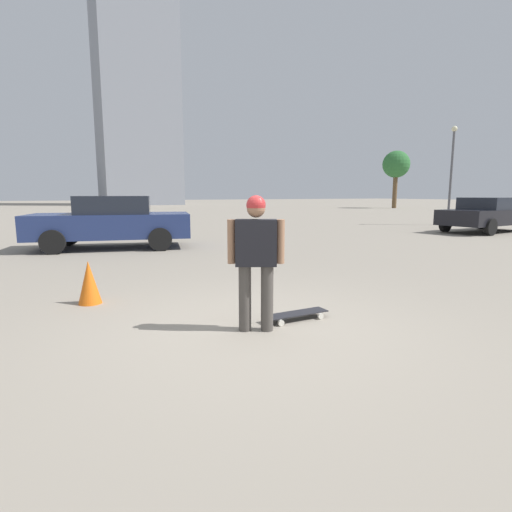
{
  "coord_description": "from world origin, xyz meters",
  "views": [
    {
      "loc": [
        -2.09,
        -4.01,
        1.59
      ],
      "look_at": [
        0.0,
        0.0,
        0.89
      ],
      "focal_mm": 28.0,
      "sensor_mm": 36.0,
      "label": 1
    }
  ],
  "objects_px": {
    "person": "(256,253)",
    "car_parked_far": "(487,214)",
    "traffic_cone": "(89,282)",
    "skateboard": "(296,314)",
    "car_parked_near": "(112,221)"
  },
  "relations": [
    {
      "from": "person",
      "to": "skateboard",
      "type": "height_order",
      "value": "person"
    },
    {
      "from": "car_parked_far",
      "to": "traffic_cone",
      "type": "distance_m",
      "value": 16.64
    },
    {
      "from": "person",
      "to": "skateboard",
      "type": "bearing_deg",
      "value": 37.39
    },
    {
      "from": "car_parked_near",
      "to": "traffic_cone",
      "type": "height_order",
      "value": "car_parked_near"
    },
    {
      "from": "person",
      "to": "traffic_cone",
      "type": "xyz_separation_m",
      "value": [
        -1.62,
        2.16,
        -0.6
      ]
    },
    {
      "from": "person",
      "to": "car_parked_far",
      "type": "relative_size",
      "value": 0.34
    },
    {
      "from": "skateboard",
      "to": "traffic_cone",
      "type": "xyz_separation_m",
      "value": [
        -2.25,
        2.05,
        0.24
      ]
    },
    {
      "from": "car_parked_near",
      "to": "traffic_cone",
      "type": "distance_m",
      "value": 6.39
    },
    {
      "from": "person",
      "to": "car_parked_near",
      "type": "relative_size",
      "value": 0.33
    },
    {
      "from": "skateboard",
      "to": "car_parked_far",
      "type": "xyz_separation_m",
      "value": [
        13.8,
        6.4,
        0.69
      ]
    },
    {
      "from": "car_parked_near",
      "to": "car_parked_far",
      "type": "relative_size",
      "value": 1.03
    },
    {
      "from": "skateboard",
      "to": "traffic_cone",
      "type": "height_order",
      "value": "traffic_cone"
    },
    {
      "from": "person",
      "to": "traffic_cone",
      "type": "relative_size",
      "value": 2.48
    },
    {
      "from": "person",
      "to": "traffic_cone",
      "type": "height_order",
      "value": "person"
    },
    {
      "from": "person",
      "to": "car_parked_far",
      "type": "height_order",
      "value": "person"
    }
  ]
}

